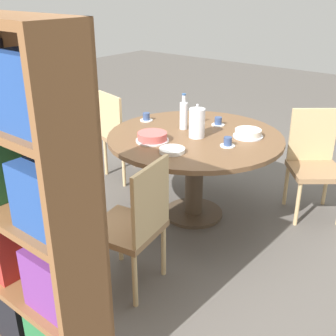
# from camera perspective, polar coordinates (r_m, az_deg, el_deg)

# --- Properties ---
(ground_plane) EXTENTS (14.00, 14.00, 0.00)m
(ground_plane) POSITION_cam_1_polar(r_m,az_deg,el_deg) (3.75, 3.42, -6.25)
(ground_plane) COLOR #56514C
(dining_table) EXTENTS (1.43, 1.43, 0.74)m
(dining_table) POSITION_cam_1_polar(r_m,az_deg,el_deg) (3.48, 3.66, 2.40)
(dining_table) COLOR #473828
(dining_table) RESTS_ON ground_plane
(chair_a) EXTENTS (0.51, 0.51, 0.90)m
(chair_a) POSITION_cam_1_polar(r_m,az_deg,el_deg) (4.28, -6.14, 4.55)
(chair_a) COLOR tan
(chair_a) RESTS_ON ground_plane
(chair_b) EXTENTS (0.49, 0.49, 0.90)m
(chair_b) POSITION_cam_1_polar(r_m,az_deg,el_deg) (2.70, -4.65, -7.50)
(chair_b) COLOR tan
(chair_b) RESTS_ON ground_plane
(chair_c) EXTENTS (0.59, 0.59, 0.90)m
(chair_c) POSITION_cam_1_polar(r_m,az_deg,el_deg) (3.81, 19.21, 0.83)
(chair_c) COLOR tan
(chair_c) RESTS_ON ground_plane
(bookshelf) EXTENTS (0.92, 0.28, 1.77)m
(bookshelf) POSITION_cam_1_polar(r_m,az_deg,el_deg) (2.15, -18.97, -7.03)
(bookshelf) COLOR brown
(bookshelf) RESTS_ON ground_plane
(coffee_pot) EXTENTS (0.13, 0.13, 0.27)m
(coffee_pot) POSITION_cam_1_polar(r_m,az_deg,el_deg) (3.36, 3.94, 6.23)
(coffee_pot) COLOR silver
(coffee_pot) RESTS_ON dining_table
(water_bottle) EXTENTS (0.07, 0.07, 0.30)m
(water_bottle) POSITION_cam_1_polar(r_m,az_deg,el_deg) (3.55, 2.13, 7.22)
(water_bottle) COLOR silver
(water_bottle) RESTS_ON dining_table
(cake_main) EXTENTS (0.26, 0.26, 0.07)m
(cake_main) POSITION_cam_1_polar(r_m,az_deg,el_deg) (3.29, -2.14, 4.22)
(cake_main) COLOR silver
(cake_main) RESTS_ON dining_table
(cake_second) EXTENTS (0.24, 0.24, 0.06)m
(cake_second) POSITION_cam_1_polar(r_m,az_deg,el_deg) (3.44, 10.79, 4.64)
(cake_second) COLOR silver
(cake_second) RESTS_ON dining_table
(cup_a) EXTENTS (0.11, 0.11, 0.07)m
(cup_a) POSITION_cam_1_polar(r_m,az_deg,el_deg) (3.21, 8.09, 3.44)
(cup_a) COLOR silver
(cup_a) RESTS_ON dining_table
(cup_b) EXTENTS (0.11, 0.11, 0.07)m
(cup_b) POSITION_cam_1_polar(r_m,az_deg,el_deg) (3.80, -2.96, 6.85)
(cup_b) COLOR silver
(cup_b) RESTS_ON dining_table
(cup_c) EXTENTS (0.11, 0.11, 0.07)m
(cup_c) POSITION_cam_1_polar(r_m,az_deg,el_deg) (3.69, 6.84, 6.21)
(cup_c) COLOR silver
(cup_c) RESTS_ON dining_table
(plate_stack) EXTENTS (0.19, 0.19, 0.03)m
(plate_stack) POSITION_cam_1_polar(r_m,az_deg,el_deg) (3.07, 0.56, 2.42)
(plate_stack) COLOR white
(plate_stack) RESTS_ON dining_table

